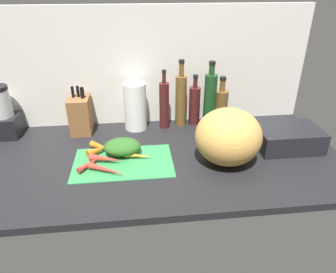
# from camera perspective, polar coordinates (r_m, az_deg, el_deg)

# --- Properties ---
(ground_plane) EXTENTS (1.70, 0.80, 0.03)m
(ground_plane) POSITION_cam_1_polar(r_m,az_deg,el_deg) (1.39, -3.05, -4.11)
(ground_plane) COLOR black
(wall_back) EXTENTS (1.70, 0.03, 0.60)m
(wall_back) POSITION_cam_1_polar(r_m,az_deg,el_deg) (1.62, -4.26, 12.73)
(wall_back) COLOR silver
(wall_back) RESTS_ON ground_plane
(cutting_board) EXTENTS (0.42, 0.27, 0.01)m
(cutting_board) POSITION_cam_1_polar(r_m,az_deg,el_deg) (1.34, -8.31, -4.72)
(cutting_board) COLOR #338C4C
(cutting_board) RESTS_ON ground_plane
(carrot_0) EXTENTS (0.10, 0.12, 0.02)m
(carrot_0) POSITION_cam_1_polar(r_m,az_deg,el_deg) (1.33, -14.21, -4.81)
(carrot_0) COLOR red
(carrot_0) RESTS_ON cutting_board
(carrot_1) EXTENTS (0.11, 0.12, 0.04)m
(carrot_1) POSITION_cam_1_polar(r_m,az_deg,el_deg) (1.41, -8.30, -1.97)
(carrot_1) COLOR red
(carrot_1) RESTS_ON cutting_board
(carrot_2) EXTENTS (0.14, 0.12, 0.03)m
(carrot_2) POSITION_cam_1_polar(r_m,az_deg,el_deg) (1.42, -11.84, -2.10)
(carrot_2) COLOR orange
(carrot_2) RESTS_ON cutting_board
(carrot_3) EXTENTS (0.11, 0.10, 0.04)m
(carrot_3) POSITION_cam_1_polar(r_m,az_deg,el_deg) (1.41, -12.76, -2.43)
(carrot_3) COLOR orange
(carrot_3) RESTS_ON cutting_board
(carrot_4) EXTENTS (0.12, 0.05, 0.02)m
(carrot_4) POSITION_cam_1_polar(r_m,az_deg,el_deg) (1.35, -5.43, -3.59)
(carrot_4) COLOR orange
(carrot_4) RESTS_ON cutting_board
(carrot_5) EXTENTS (0.16, 0.11, 0.03)m
(carrot_5) POSITION_cam_1_polar(r_m,az_deg,el_deg) (1.27, -11.31, -6.08)
(carrot_5) COLOR red
(carrot_5) RESTS_ON cutting_board
(carrot_6) EXTENTS (0.15, 0.08, 0.03)m
(carrot_6) POSITION_cam_1_polar(r_m,az_deg,el_deg) (1.34, -11.41, -4.09)
(carrot_6) COLOR red
(carrot_6) RESTS_ON cutting_board
(carrot_greens_pile) EXTENTS (0.16, 0.13, 0.07)m
(carrot_greens_pile) POSITION_cam_1_polar(r_m,az_deg,el_deg) (1.38, -8.48, -1.90)
(carrot_greens_pile) COLOR #2D6023
(carrot_greens_pile) RESTS_ON cutting_board
(winter_squash) EXTENTS (0.28, 0.27, 0.24)m
(winter_squash) POSITION_cam_1_polar(r_m,az_deg,el_deg) (1.30, 11.13, -0.03)
(winter_squash) COLOR gold
(winter_squash) RESTS_ON ground_plane
(knife_block) EXTENTS (0.10, 0.14, 0.24)m
(knife_block) POSITION_cam_1_polar(r_m,az_deg,el_deg) (1.62, -15.90, 3.95)
(knife_block) COLOR brown
(knife_block) RESTS_ON ground_plane
(blender_appliance) EXTENTS (0.14, 0.14, 0.26)m
(blender_appliance) POSITION_cam_1_polar(r_m,az_deg,el_deg) (1.71, -28.39, 3.49)
(blender_appliance) COLOR black
(blender_appliance) RESTS_ON ground_plane
(paper_towel_roll) EXTENTS (0.12, 0.12, 0.24)m
(paper_towel_roll) POSITION_cam_1_polar(r_m,az_deg,el_deg) (1.59, -6.12, 5.59)
(paper_towel_roll) COLOR white
(paper_towel_roll) RESTS_ON ground_plane
(bottle_0) EXTENTS (0.05, 0.05, 0.31)m
(bottle_0) POSITION_cam_1_polar(r_m,az_deg,el_deg) (1.59, -0.72, 5.95)
(bottle_0) COLOR #471919
(bottle_0) RESTS_ON ground_plane
(bottle_1) EXTENTS (0.06, 0.06, 0.35)m
(bottle_1) POSITION_cam_1_polar(r_m,az_deg,el_deg) (1.62, 2.40, 6.90)
(bottle_1) COLOR brown
(bottle_1) RESTS_ON ground_plane
(bottle_2) EXTENTS (0.06, 0.06, 0.27)m
(bottle_2) POSITION_cam_1_polar(r_m,az_deg,el_deg) (1.65, 4.93, 5.90)
(bottle_2) COLOR #471919
(bottle_2) RESTS_ON ground_plane
(bottle_3) EXTENTS (0.06, 0.06, 0.35)m
(bottle_3) POSITION_cam_1_polar(r_m,az_deg,el_deg) (1.61, 7.78, 6.75)
(bottle_3) COLOR #19421E
(bottle_3) RESTS_ON ground_plane
(bottle_4) EXTENTS (0.07, 0.07, 0.26)m
(bottle_4) POSITION_cam_1_polar(r_m,az_deg,el_deg) (1.67, 9.77, 5.63)
(bottle_4) COLOR brown
(bottle_4) RESTS_ON ground_plane
(dish_rack) EXTENTS (0.29, 0.20, 0.10)m
(dish_rack) POSITION_cam_1_polar(r_m,az_deg,el_deg) (1.53, 21.31, -0.25)
(dish_rack) COLOR black
(dish_rack) RESTS_ON ground_plane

